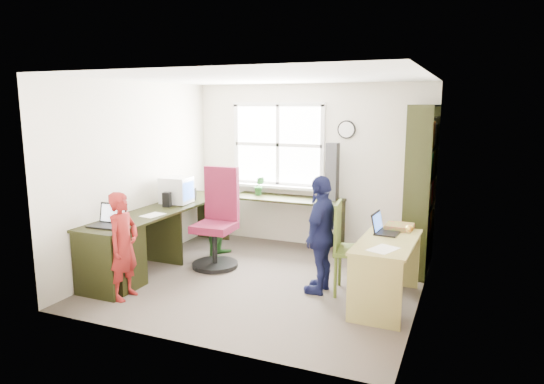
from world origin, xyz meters
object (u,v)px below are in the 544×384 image
(wooden_chair, at_px, (348,244))
(laptop_right, at_px, (383,228))
(crt_monitor, at_px, (176,190))
(person_green, at_px, (224,212))
(swivel_chair, at_px, (217,224))
(person_red, at_px, (123,246))
(bookshelf, at_px, (420,193))
(person_navy, at_px, (321,234))
(cd_tower, at_px, (332,172))
(laptop_left, at_px, (109,221))
(right_desk, at_px, (387,258))
(l_desk, at_px, (159,239))
(potted_plant, at_px, (259,186))

(wooden_chair, height_order, laptop_right, wooden_chair)
(crt_monitor, distance_m, person_green, 0.72)
(swivel_chair, relative_size, person_red, 1.09)
(bookshelf, relative_size, person_navy, 1.57)
(bookshelf, height_order, cd_tower, bookshelf)
(laptop_left, xyz_separation_m, person_navy, (2.25, 0.85, -0.14))
(laptop_right, height_order, person_navy, person_navy)
(swivel_chair, distance_m, cd_tower, 1.81)
(wooden_chair, height_order, cd_tower, cd_tower)
(right_desk, xyz_separation_m, swivel_chair, (-2.26, 0.43, 0.05))
(person_green, height_order, person_navy, person_navy)
(wooden_chair, xyz_separation_m, person_green, (-1.93, 0.67, 0.06))
(laptop_right, relative_size, person_navy, 0.26)
(swivel_chair, xyz_separation_m, wooden_chair, (1.81, -0.27, 0.01))
(swivel_chair, relative_size, person_green, 1.03)
(l_desk, xyz_separation_m, crt_monitor, (-0.20, 0.72, 0.48))
(l_desk, relative_size, swivel_chair, 2.28)
(right_desk, distance_m, crt_monitor, 3.05)
(laptop_left, bearing_deg, wooden_chair, 17.23)
(l_desk, relative_size, right_desk, 2.39)
(cd_tower, xyz_separation_m, person_navy, (0.32, -1.56, -0.49))
(crt_monitor, distance_m, laptop_left, 1.34)
(l_desk, distance_m, person_red, 0.79)
(right_desk, height_order, potted_plant, potted_plant)
(laptop_left, xyz_separation_m, cd_tower, (1.92, 2.41, 0.35))
(wooden_chair, bearing_deg, bookshelf, 53.43)
(l_desk, xyz_separation_m, laptop_right, (2.68, 0.44, 0.30))
(crt_monitor, height_order, person_red, person_red)
(crt_monitor, xyz_separation_m, potted_plant, (0.79, 1.02, -0.05))
(right_desk, relative_size, bookshelf, 0.59)
(cd_tower, bearing_deg, laptop_right, -50.36)
(potted_plant, bearing_deg, crt_monitor, -127.78)
(l_desk, distance_m, laptop_right, 2.73)
(bookshelf, height_order, laptop_right, bookshelf)
(l_desk, xyz_separation_m, person_red, (0.11, -0.78, 0.14))
(cd_tower, height_order, person_green, cd_tower)
(wooden_chair, xyz_separation_m, person_navy, (-0.29, -0.08, 0.11))
(person_red, bearing_deg, right_desk, -73.61)
(bookshelf, height_order, wooden_chair, bookshelf)
(bookshelf, bearing_deg, wooden_chair, -118.65)
(person_red, bearing_deg, l_desk, 4.91)
(laptop_right, distance_m, person_green, 2.35)
(person_green, bearing_deg, laptop_left, 148.20)
(potted_plant, bearing_deg, right_desk, -36.04)
(swivel_chair, height_order, laptop_right, swivel_chair)
(crt_monitor, distance_m, person_navy, 2.30)
(laptop_left, relative_size, person_green, 0.29)
(person_red, xyz_separation_m, person_green, (0.29, 1.76, 0.03))
(l_desk, xyz_separation_m, swivel_chair, (0.51, 0.59, 0.10))
(potted_plant, height_order, person_navy, person_navy)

